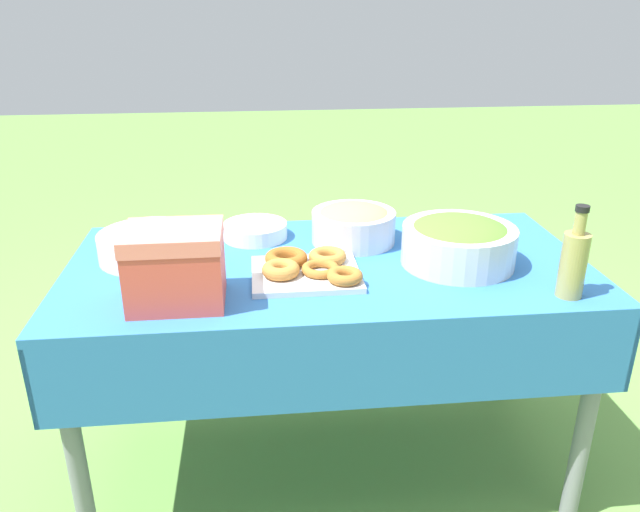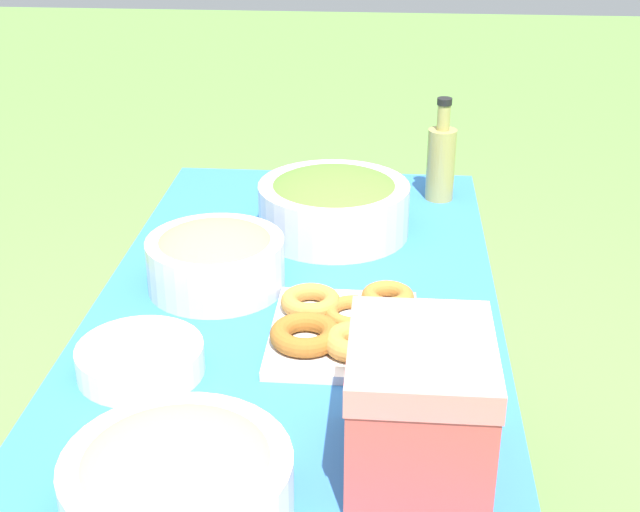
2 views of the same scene
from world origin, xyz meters
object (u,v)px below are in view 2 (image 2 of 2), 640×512
(pasta_bowl, at_px, (177,477))
(plate_stack, at_px, (140,359))
(salad_bowl, at_px, (334,203))
(donut_platter, at_px, (340,325))
(cooler_box, at_px, (419,405))
(olive_oil_bottle, at_px, (441,160))
(fruit_bowl, at_px, (216,257))

(pasta_bowl, xyz_separation_m, plate_stack, (-0.31, -0.13, -0.02))
(salad_bowl, bearing_deg, donut_platter, 5.30)
(pasta_bowl, bearing_deg, cooler_box, 110.17)
(pasta_bowl, height_order, olive_oil_bottle, olive_oil_bottle)
(salad_bowl, bearing_deg, plate_stack, -25.13)
(pasta_bowl, distance_m, plate_stack, 0.33)
(olive_oil_bottle, bearing_deg, cooler_box, -4.00)
(donut_platter, height_order, cooler_box, cooler_box)
(salad_bowl, xyz_separation_m, olive_oil_bottle, (-0.22, 0.23, 0.03))
(plate_stack, distance_m, fruit_bowl, 0.31)
(salad_bowl, relative_size, cooler_box, 1.36)
(fruit_bowl, bearing_deg, cooler_box, 36.43)
(salad_bowl, bearing_deg, pasta_bowl, -8.86)
(pasta_bowl, bearing_deg, salad_bowl, 171.14)
(pasta_bowl, xyz_separation_m, cooler_box, (-0.11, 0.30, 0.05))
(plate_stack, relative_size, olive_oil_bottle, 0.84)
(donut_platter, bearing_deg, plate_stack, -66.01)
(donut_platter, relative_size, cooler_box, 1.28)
(donut_platter, bearing_deg, fruit_bowl, -124.26)
(plate_stack, bearing_deg, fruit_bowl, 167.92)
(donut_platter, xyz_separation_m, olive_oil_bottle, (-0.65, 0.19, 0.07))
(olive_oil_bottle, distance_m, fruit_bowl, 0.66)
(pasta_bowl, relative_size, olive_oil_bottle, 1.21)
(plate_stack, relative_size, cooler_box, 0.86)
(salad_bowl, height_order, olive_oil_bottle, olive_oil_bottle)
(olive_oil_bottle, bearing_deg, donut_platter, -16.46)
(salad_bowl, distance_m, cooler_box, 0.79)
(salad_bowl, bearing_deg, fruit_bowl, -37.13)
(donut_platter, relative_size, plate_stack, 1.49)
(donut_platter, distance_m, plate_stack, 0.34)
(cooler_box, bearing_deg, fruit_bowl, -143.57)
(fruit_bowl, bearing_deg, pasta_bowl, 6.23)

